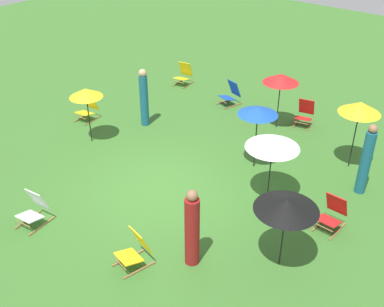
# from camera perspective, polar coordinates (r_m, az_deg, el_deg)

# --- Properties ---
(ground_plane) EXTENTS (40.00, 40.00, 0.00)m
(ground_plane) POSITION_cam_1_polar(r_m,az_deg,el_deg) (11.96, -3.65, -4.35)
(ground_plane) COLOR #386B28
(deckchair_0) EXTENTS (0.59, 0.83, 0.83)m
(deckchair_0) POSITION_cam_1_polar(r_m,az_deg,el_deg) (17.82, -1.01, 9.51)
(deckchair_0) COLOR olive
(deckchair_0) RESTS_ON ground
(deckchair_1) EXTENTS (0.63, 0.85, 0.83)m
(deckchair_1) POSITION_cam_1_polar(r_m,az_deg,el_deg) (9.74, -6.91, -11.51)
(deckchair_1) COLOR olive
(deckchair_1) RESTS_ON ground
(deckchair_2) EXTENTS (0.50, 0.78, 0.83)m
(deckchair_2) POSITION_cam_1_polar(r_m,az_deg,el_deg) (11.01, 16.62, -7.00)
(deckchair_2) COLOR olive
(deckchair_2) RESTS_ON ground
(deckchair_4) EXTENTS (0.67, 0.86, 0.83)m
(deckchair_4) POSITION_cam_1_polar(r_m,az_deg,el_deg) (16.23, 4.69, 7.18)
(deckchair_4) COLOR olive
(deckchair_4) RESTS_ON ground
(deckchair_5) EXTENTS (0.57, 0.81, 0.83)m
(deckchair_5) POSITION_cam_1_polar(r_m,az_deg,el_deg) (11.26, -18.53, -6.43)
(deckchair_5) COLOR olive
(deckchair_5) RESTS_ON ground
(deckchair_6) EXTENTS (0.57, 0.82, 0.83)m
(deckchair_6) POSITION_cam_1_polar(r_m,az_deg,el_deg) (15.52, -12.52, 5.34)
(deckchair_6) COLOR olive
(deckchair_6) RESTS_ON ground
(deckchair_8) EXTENTS (0.64, 0.85, 0.83)m
(deckchair_8) POSITION_cam_1_polar(r_m,az_deg,el_deg) (15.24, 13.47, 4.72)
(deckchair_8) COLOR olive
(deckchair_8) RESTS_ON ground
(umbrella_0) EXTENTS (1.27, 1.27, 1.63)m
(umbrella_0) POSITION_cam_1_polar(r_m,az_deg,el_deg) (9.13, 11.39, -6.05)
(umbrella_0) COLOR black
(umbrella_0) RESTS_ON ground
(umbrella_1) EXTENTS (0.95, 0.95, 1.68)m
(umbrella_1) POSITION_cam_1_polar(r_m,az_deg,el_deg) (13.68, -12.72, 7.16)
(umbrella_1) COLOR black
(umbrella_1) RESTS_ON ground
(umbrella_2) EXTENTS (1.04, 1.04, 1.78)m
(umbrella_2) POSITION_cam_1_polar(r_m,az_deg,el_deg) (12.14, 7.99, 5.12)
(umbrella_2) COLOR black
(umbrella_2) RESTS_ON ground
(umbrella_3) EXTENTS (1.09, 1.09, 1.77)m
(umbrella_3) POSITION_cam_1_polar(r_m,az_deg,el_deg) (14.37, 10.72, 8.92)
(umbrella_3) COLOR black
(umbrella_3) RESTS_ON ground
(umbrella_4) EXTENTS (1.28, 1.28, 1.63)m
(umbrella_4) POSITION_cam_1_polar(r_m,az_deg,el_deg) (11.01, 9.73, 1.20)
(umbrella_4) COLOR black
(umbrella_4) RESTS_ON ground
(umbrella_5) EXTENTS (1.07, 1.07, 1.91)m
(umbrella_5) POSITION_cam_1_polar(r_m,az_deg,el_deg) (12.73, 19.68, 5.24)
(umbrella_5) COLOR black
(umbrella_5) RESTS_ON ground
(person_0) EXTENTS (0.33, 0.33, 1.85)m
(person_0) POSITION_cam_1_polar(r_m,az_deg,el_deg) (14.65, -5.83, 6.71)
(person_0) COLOR #195972
(person_0) RESTS_ON ground
(person_1) EXTENTS (0.27, 0.27, 1.88)m
(person_1) POSITION_cam_1_polar(r_m,az_deg,el_deg) (12.12, 20.30, -0.79)
(person_1) COLOR #195972
(person_1) RESTS_ON ground
(person_2) EXTENTS (0.42, 0.42, 1.79)m
(person_2) POSITION_cam_1_polar(r_m,az_deg,el_deg) (9.40, 0.01, -9.17)
(person_2) COLOR maroon
(person_2) RESTS_ON ground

